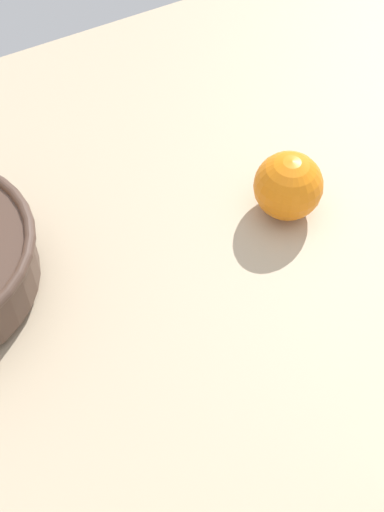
# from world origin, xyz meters

# --- Properties ---
(ground_plane) EXTENTS (1.48, 1.01, 0.03)m
(ground_plane) POSITION_xyz_m (0.00, 0.00, -0.01)
(ground_plane) COLOR tan
(loose_orange_3) EXTENTS (0.08, 0.08, 0.08)m
(loose_orange_3) POSITION_xyz_m (0.17, 0.06, 0.04)
(loose_orange_3) COLOR orange
(loose_orange_3) RESTS_ON ground_plane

